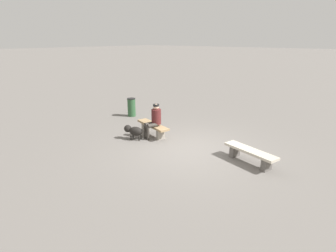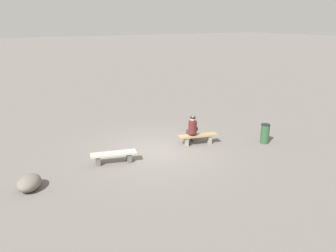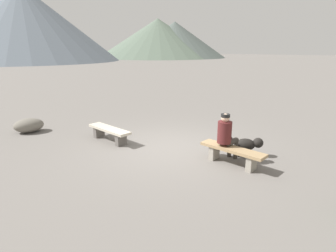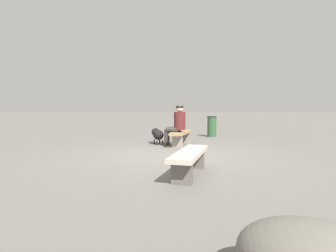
% 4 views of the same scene
% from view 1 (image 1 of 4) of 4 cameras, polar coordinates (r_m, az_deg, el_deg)
% --- Properties ---
extents(ground, '(210.00, 210.00, 0.06)m').
position_cam_1_polar(ground, '(9.28, 4.42, -5.11)').
color(ground, slate).
extents(bench_left, '(1.76, 0.81, 0.43)m').
position_cam_1_polar(bench_left, '(8.54, 16.71, -5.52)').
color(bench_left, '#605B56').
rests_on(bench_left, ground).
extents(bench_right, '(1.74, 0.79, 0.45)m').
position_cam_1_polar(bench_right, '(10.52, -3.17, -0.24)').
color(bench_right, gray).
rests_on(bench_right, ground).
extents(seated_person, '(0.47, 0.66, 1.29)m').
position_cam_1_polar(seated_person, '(10.16, -2.84, 1.60)').
color(seated_person, '#511E1E').
rests_on(seated_person, ground).
extents(dog, '(0.78, 0.50, 0.52)m').
position_cam_1_polar(dog, '(10.15, -7.15, -0.97)').
color(dog, black).
rests_on(dog, ground).
extents(trash_bin, '(0.40, 0.40, 0.87)m').
position_cam_1_polar(trash_bin, '(13.22, -7.59, 3.90)').
color(trash_bin, '#2D5633').
rests_on(trash_bin, ground).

